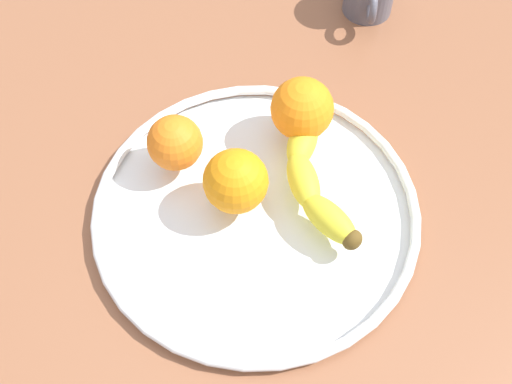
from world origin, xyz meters
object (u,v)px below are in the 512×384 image
at_px(fruit_bowl, 256,210).
at_px(orange_back_right, 302,109).
at_px(orange_center, 236,181).
at_px(banana, 313,181).
at_px(orange_front_left, 175,143).

xyz_separation_m(fruit_bowl, orange_back_right, (-0.12, 0.05, 0.05)).
bearing_deg(orange_center, fruit_bowl, 69.91).
height_order(fruit_bowl, orange_back_right, orange_back_right).
bearing_deg(banana, orange_center, -94.38).
distance_m(fruit_bowl, orange_front_left, 0.12).
bearing_deg(orange_center, banana, 102.43).
bearing_deg(banana, orange_back_right, 173.48).
height_order(orange_center, orange_back_right, orange_back_right).
xyz_separation_m(banana, orange_back_right, (-0.09, -0.02, 0.02)).
relative_size(fruit_bowl, banana, 2.01).
bearing_deg(banana, fruit_bowl, -83.32).
relative_size(banana, orange_center, 2.55).
bearing_deg(fruit_bowl, orange_back_right, 158.01).
height_order(fruit_bowl, banana, banana).
distance_m(banana, orange_center, 0.09).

